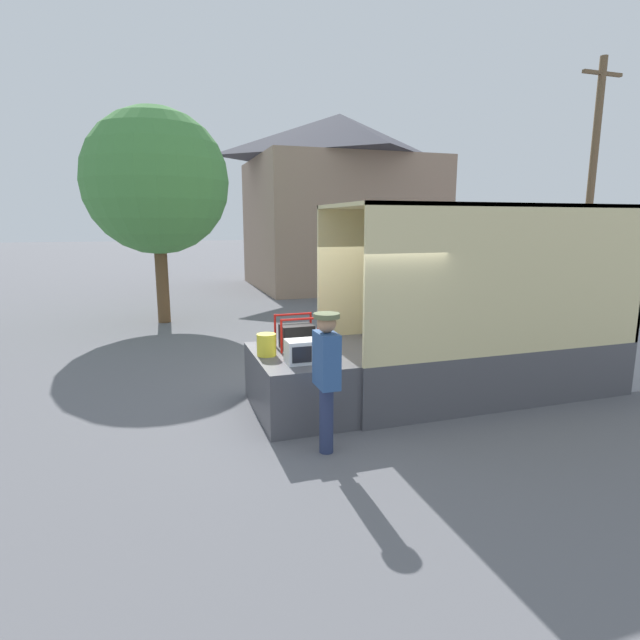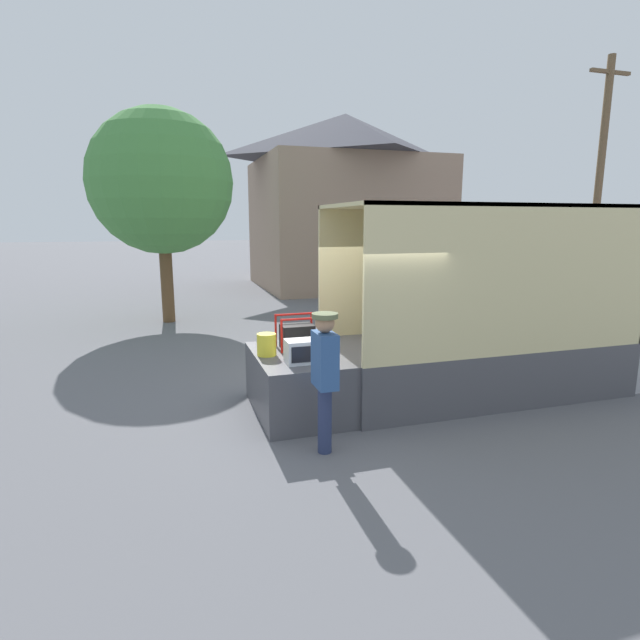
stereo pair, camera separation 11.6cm
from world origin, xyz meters
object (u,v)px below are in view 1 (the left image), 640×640
Objects in this scene: box_truck at (543,334)px; worker_person at (326,368)px; microwave at (302,351)px; portable_generator at (298,336)px; orange_bucket at (266,345)px; street_tree at (156,182)px; utility_pole at (592,177)px.

worker_person is (-4.68, -1.49, 0.22)m from box_truck.
microwave is 0.86m from portable_generator.
orange_bucket is (-5.12, 0.05, 0.18)m from box_truck.
street_tree is at bearing 101.63° from microwave.
utility_pole is (14.08, 8.17, 3.52)m from portable_generator.
box_truck is 4.92m from worker_person.
utility_pole is at bearing 35.12° from worker_person.
street_tree reaches higher than orange_bucket.
street_tree is (-16.04, -0.36, -0.60)m from utility_pole.
portable_generator is 1.90× the size of orange_bucket.
microwave is at bearing 92.35° from worker_person.
orange_bucket is at bearing -80.28° from street_tree.
box_truck is 0.79× the size of utility_pole.
street_tree reaches higher than worker_person.
street_tree is (-1.96, 7.81, 2.91)m from portable_generator.
box_truck is 10.89m from street_tree.
utility_pole reaches higher than orange_bucket.
orange_bucket is at bearing -153.02° from portable_generator.
orange_bucket is at bearing 125.47° from microwave.
street_tree reaches higher than microwave.
orange_bucket is 0.06× the size of street_tree.
utility_pole is 16.06m from street_tree.
microwave is 17.24m from utility_pole.
box_truck is 15.99× the size of microwave.
box_truck is 4.56m from portable_generator.
portable_generator is at bearing -149.89° from utility_pole.
worker_person reaches higher than orange_bucket.
utility_pole is at bearing 41.74° from box_truck.
worker_person is at bearing -162.33° from box_truck.
street_tree is (-1.82, 9.65, 2.91)m from worker_person.
worker_person is at bearing -87.65° from microwave.
portable_generator reaches higher than orange_bucket.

